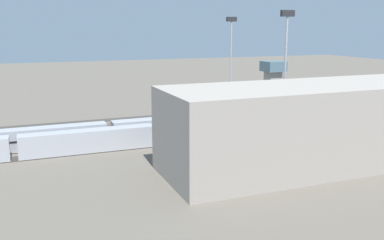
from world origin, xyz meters
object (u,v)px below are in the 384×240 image
object	(u,v)px
light_mast_1	(286,56)
maintenance_shed	(307,126)
train_on_track_5	(156,134)
train_on_track_1	(219,107)
light_mast_0	(231,50)
train_on_track_4	(159,127)
control_tower	(273,77)

from	to	relation	value
light_mast_1	maintenance_shed	xyz separation A→B (m)	(7.05, 17.10, -9.47)
train_on_track_5	maintenance_shed	bearing A→B (deg)	132.40
train_on_track_5	light_mast_1	distance (m)	29.11
train_on_track_1	light_mast_1	bearing A→B (deg)	97.39
light_mast_0	train_on_track_1	bearing A→B (deg)	50.37
train_on_track_5	maintenance_shed	world-z (taller)	maintenance_shed
train_on_track_5	maintenance_shed	size ratio (longest dim) A/B	2.12
train_on_track_4	train_on_track_5	xyz separation A→B (m)	(2.33, 5.00, -0.07)
train_on_track_4	train_on_track_1	world-z (taller)	train_on_track_1
light_mast_0	control_tower	distance (m)	21.11
train_on_track_1	maintenance_shed	distance (m)	40.56
control_tower	light_mast_1	bearing A→B (deg)	60.45
light_mast_0	control_tower	bearing A→B (deg)	-157.98
light_mast_0	maintenance_shed	size ratio (longest dim) A/B	0.53
light_mast_0	light_mast_1	world-z (taller)	light_mast_1
train_on_track_1	control_tower	world-z (taller)	control_tower
maintenance_shed	control_tower	distance (m)	63.35
train_on_track_4	maintenance_shed	bearing A→B (deg)	122.57
train_on_track_5	light_mast_0	xyz separation A→B (m)	(-29.80, -28.87, 13.58)
train_on_track_1	light_mast_0	distance (m)	17.70
train_on_track_5	maintenance_shed	xyz separation A→B (m)	(-18.39, 20.14, 4.36)
maintenance_shed	control_tower	world-z (taller)	maintenance_shed
train_on_track_5	control_tower	distance (m)	59.92
train_on_track_1	light_mast_0	xyz separation A→B (m)	(-7.35, -8.87, 13.44)
train_on_track_1	maintenance_shed	xyz separation A→B (m)	(4.06, 40.14, 4.22)
train_on_track_1	control_tower	bearing A→B (deg)	-147.43
train_on_track_1	maintenance_shed	bearing A→B (deg)	84.22
control_tower	train_on_track_1	bearing A→B (deg)	32.57
light_mast_1	maintenance_shed	distance (m)	20.78
train_on_track_1	train_on_track_5	distance (m)	30.07
train_on_track_5	light_mast_0	bearing A→B (deg)	-135.91
light_mast_0	light_mast_1	xyz separation A→B (m)	(4.36, 31.90, 0.25)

